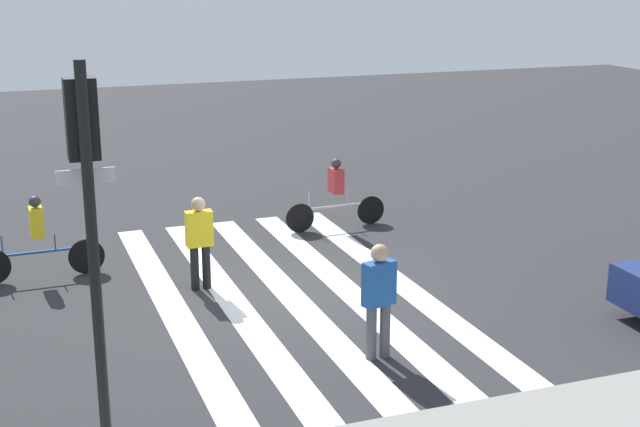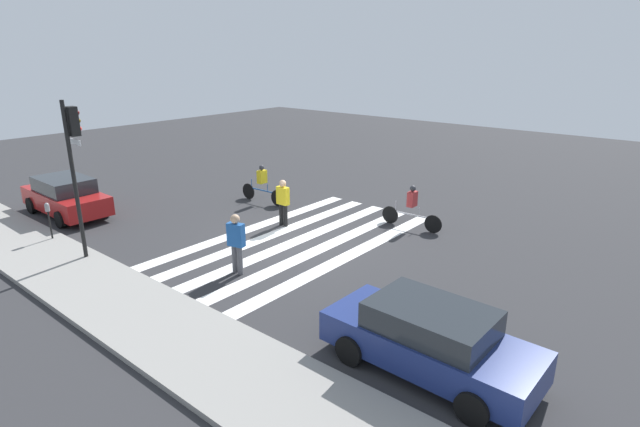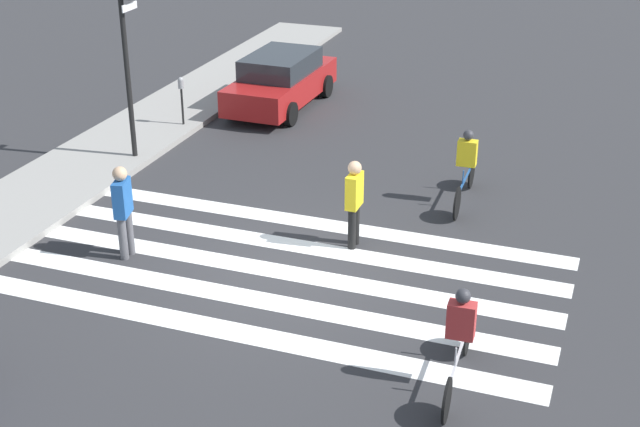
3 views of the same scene
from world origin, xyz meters
The scene contains 11 objects.
ground_plane centered at (0.00, 0.00, 0.00)m, with size 60.00×60.00×0.00m, color #2D2D30.
sidewalk_curb centered at (0.00, 6.25, 0.07)m, with size 36.00×2.50×0.14m.
crosswalk_stripes centered at (0.00, 0.00, 0.00)m, with size 4.80×10.00×0.01m.
traffic_light centered at (3.90, 5.30, 3.42)m, with size 0.60×0.50×4.90m.
parking_meter centered at (6.31, 5.40, 1.04)m, with size 0.15×0.15×1.40m.
pedestrian_child_with_backpack centered at (-0.41, 3.03, 1.02)m, with size 0.54×0.34×1.81m.
pedestrian_adult_blue_shirt centered at (1.44, -0.84, 0.99)m, with size 0.49×0.26×1.75m.
cyclist_mid_street centered at (-2.32, -3.65, 0.86)m, with size 2.41×0.41×1.61m.
cyclist_far_lane centered at (4.19, -2.42, 0.87)m, with size 2.42×0.41×1.64m.
car_parked_silver_sedan centered at (-6.93, 3.68, 0.74)m, with size 4.36×1.97×1.45m.
car_parked_far_curb centered at (8.89, 3.71, 0.77)m, with size 4.35×1.94×1.52m.
Camera 2 is at (-10.80, 11.74, 6.23)m, focal length 28.00 mm.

